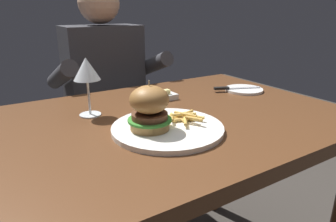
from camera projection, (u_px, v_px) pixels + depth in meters
name	position (u px, v px, depth m)	size (l,w,h in m)	color
dining_table	(170.00, 146.00, 0.96)	(1.10, 0.77, 0.74)	#56331C
main_plate	(168.00, 128.00, 0.81)	(0.30, 0.30, 0.01)	white
burger_sandwich	(149.00, 108.00, 0.77)	(0.12, 0.12, 0.13)	#B78447
fries_pile	(184.00, 117.00, 0.84)	(0.10, 0.11, 0.03)	#EABC5B
wine_glass	(87.00, 71.00, 0.88)	(0.08, 0.08, 0.18)	silver
bread_plate	(244.00, 90.00, 1.20)	(0.15, 0.15, 0.01)	white
table_knife	(233.00, 88.00, 1.19)	(0.18, 0.09, 0.01)	silver
butter_dish	(166.00, 96.00, 1.09)	(0.08, 0.05, 0.04)	white
diner_person	(107.00, 110.00, 1.53)	(0.51, 0.36, 1.18)	#282833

